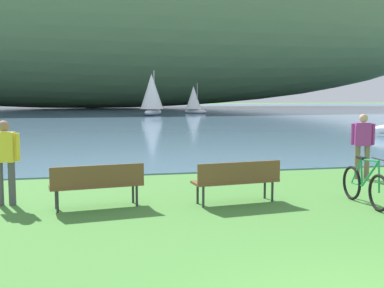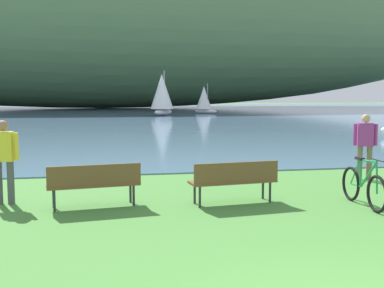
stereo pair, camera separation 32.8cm
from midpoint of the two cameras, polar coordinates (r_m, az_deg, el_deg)
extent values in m
cube|color=#5B7F9E|center=(53.20, -9.09, 3.59)|extent=(180.00, 80.00, 0.04)
ellipsoid|color=#567A4C|center=(72.77, -12.03, 13.23)|extent=(113.74, 28.00, 22.87)
cube|color=brown|center=(9.94, 4.22, -4.41)|extent=(1.84, 0.70, 0.05)
cube|color=brown|center=(9.71, 4.71, -3.32)|extent=(1.79, 0.26, 0.40)
cylinder|color=#2D2D33|center=(9.87, -0.29, -5.80)|extent=(0.05, 0.05, 0.45)
cylinder|color=#2D2D33|center=(10.45, 7.72, -5.19)|extent=(0.05, 0.05, 0.45)
cylinder|color=#2D2D33|center=(9.56, 0.36, -6.19)|extent=(0.05, 0.05, 0.45)
cylinder|color=#2D2D33|center=(10.16, 8.57, -5.53)|extent=(0.05, 0.05, 0.45)
cube|color=brown|center=(9.72, -12.18, -4.78)|extent=(1.85, 0.72, 0.05)
cube|color=brown|center=(9.47, -12.04, -3.67)|extent=(1.79, 0.29, 0.40)
cylinder|color=#2D2D33|center=(9.86, -16.72, -6.08)|extent=(0.05, 0.05, 0.45)
cylinder|color=#2D2D33|center=(10.05, -7.93, -5.65)|extent=(0.05, 0.05, 0.45)
cylinder|color=#2D2D33|center=(9.53, -16.61, -6.49)|extent=(0.05, 0.05, 0.45)
cylinder|color=#2D2D33|center=(9.73, -7.52, -6.04)|extent=(0.05, 0.05, 0.45)
torus|color=black|center=(9.82, 20.37, -5.45)|extent=(0.08, 0.72, 0.72)
torus|color=black|center=(10.72, 17.55, -4.40)|extent=(0.08, 0.72, 0.72)
cylinder|color=#1E8C4C|center=(10.05, 19.47, -3.36)|extent=(0.06, 0.61, 0.61)
cylinder|color=#1E8C4C|center=(10.05, 19.41, -1.83)|extent=(0.06, 0.66, 0.09)
cylinder|color=#1E8C4C|center=(10.34, 18.58, -3.21)|extent=(0.05, 0.12, 0.54)
cylinder|color=#1E8C4C|center=(10.53, 18.08, -4.55)|extent=(0.04, 0.43, 0.05)
cylinder|color=#1E8C4C|center=(10.52, 18.03, -3.09)|extent=(0.04, 0.37, 0.56)
cylinder|color=#1E8C4C|center=(9.79, 20.37, -3.70)|extent=(0.04, 0.09, 0.60)
cube|color=black|center=(10.33, 18.53, -1.56)|extent=(0.11, 0.24, 0.05)
cylinder|color=black|center=(9.76, 20.37, -1.71)|extent=(0.04, 0.48, 0.02)
cylinder|color=#72604C|center=(13.34, 18.31, -2.06)|extent=(0.14, 0.14, 0.88)
cylinder|color=#72604C|center=(13.39, 19.31, -2.06)|extent=(0.14, 0.14, 0.88)
cube|color=#9E338C|center=(13.29, 18.92, 1.10)|extent=(0.43, 0.32, 0.60)
sphere|color=tan|center=(13.26, 18.98, 2.91)|extent=(0.22, 0.22, 0.22)
cylinder|color=#9E338C|center=(13.23, 17.83, 1.12)|extent=(0.09, 0.09, 0.56)
cylinder|color=#9E338C|center=(13.35, 20.01, 1.08)|extent=(0.09, 0.09, 0.56)
cylinder|color=#4C4C51|center=(10.50, -22.63, -4.36)|extent=(0.14, 0.14, 0.88)
cylinder|color=#4C4C51|center=(10.42, -21.39, -4.39)|extent=(0.14, 0.14, 0.88)
cube|color=yellow|center=(10.36, -22.18, -0.34)|extent=(0.41, 0.28, 0.60)
sphere|color=#9E7051|center=(10.32, -22.27, 1.97)|extent=(0.22, 0.22, 0.22)
cylinder|color=yellow|center=(10.27, -20.80, -0.34)|extent=(0.09, 0.09, 0.56)
ellipsoid|color=white|center=(51.91, 0.24, 3.90)|extent=(2.46, 2.51, 0.48)
cylinder|color=#B2B2B2|center=(51.76, 0.44, 5.68)|extent=(0.07, 0.07, 2.74)
cone|color=white|center=(52.02, 0.00, 5.53)|extent=(2.30, 2.30, 2.47)
ellipsoid|color=white|center=(47.63, -4.82, 3.79)|extent=(2.71, 3.81, 0.66)
cylinder|color=#B2B2B2|center=(47.86, -4.71, 6.44)|extent=(0.09, 0.09, 3.76)
cone|color=white|center=(47.26, -4.99, 6.21)|extent=(3.02, 3.02, 3.38)
camera|label=1|loc=(0.16, -90.79, -0.08)|focal=45.06mm
camera|label=2|loc=(0.16, 89.21, 0.08)|focal=45.06mm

